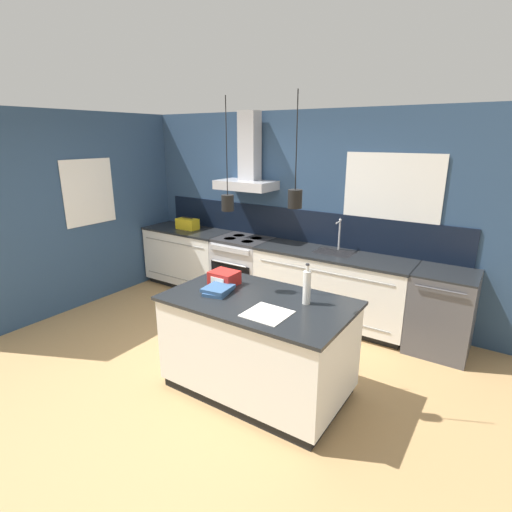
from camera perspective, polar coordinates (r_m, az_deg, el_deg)
The scene contains 13 objects.
ground_plane at distance 4.34m, azimuth -7.92°, elevation -15.15°, with size 16.00×16.00×0.00m, color tan.
wall_back at distance 5.43m, azimuth 5.35°, elevation 6.89°, with size 5.60×2.15×2.60m.
wall_left at distance 6.07m, azimuth -21.58°, elevation 6.36°, with size 0.08×3.80×2.60m.
counter_run_left at distance 6.34m, azimuth -9.55°, elevation -0.13°, with size 1.36×0.64×0.91m.
counter_run_sink at distance 5.10m, azimuth 10.64°, elevation -4.43°, with size 1.95×0.64×1.31m.
oven_range at distance 5.71m, azimuth -1.84°, elevation -1.89°, with size 0.74×0.66×0.91m.
dishwasher at distance 4.80m, azimuth 24.97°, elevation -7.26°, with size 0.63×0.65×0.91m.
kitchen_island at distance 3.72m, azimuth 0.29°, elevation -12.58°, with size 1.65×0.97×0.91m.
bottle_on_island at distance 3.40m, azimuth 7.26°, elevation -4.38°, with size 0.07×0.07×0.36m.
book_stack at distance 3.65m, azimuth -5.41°, elevation -4.82°, with size 0.26×0.32×0.06m.
red_supply_box at distance 3.85m, azimuth -4.56°, elevation -3.12°, with size 0.26×0.22×0.13m.
paper_pile at distance 3.24m, azimuth 1.61°, elevation -8.24°, with size 0.35×0.34×0.01m.
yellow_toolbox at distance 6.21m, azimuth -9.77°, elevation 4.55°, with size 0.34×0.18×0.19m.
Camera 1 is at (2.49, -2.72, 2.28)m, focal length 28.00 mm.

